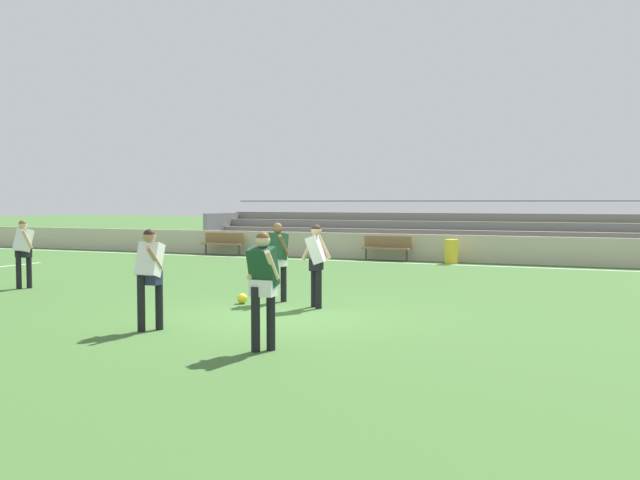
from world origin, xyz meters
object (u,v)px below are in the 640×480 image
Objects in this scene: trash_bin at (451,251)px; soccer_ball at (242,299)px; player_white_wide_left at (23,248)px; bleacher_stand at (517,234)px; bench_near_bin at (387,246)px; player_dark_deep_cover at (263,280)px; player_white_pressing_high at (150,270)px; player_dark_challenging at (278,255)px; player_white_overlapping at (316,258)px; bench_near_wall_gap at (223,241)px.

soccer_ball is (-1.96, -11.26, -0.31)m from trash_bin.
soccer_ball is (6.27, -0.13, -0.91)m from player_white_wide_left.
bleacher_stand reaches higher than trash_bin.
bleacher_stand is at bearing 75.83° from soccer_ball.
player_dark_deep_cover is at bearing -78.75° from bench_near_bin.
player_white_pressing_high is (-2.48, 0.67, -0.02)m from player_dark_deep_cover.
player_dark_challenging is (1.10, -11.10, 0.47)m from bench_near_bin.
player_white_overlapping is 1.00× the size of player_white_pressing_high.
bleacher_stand is at bearing 55.62° from player_white_wide_left.
bleacher_stand is 14.61× the size of bench_near_bin.
trash_bin is 0.50× the size of player_white_overlapping.
soccer_ball is (7.46, -11.57, -0.44)m from bench_near_wall_gap.
player_white_wide_left is (-6.87, -0.34, -0.00)m from player_dark_challenging.
player_white_overlapping is at bearing 102.92° from player_dark_deep_cover.
bench_near_bin is 2.48m from trash_bin.
player_white_pressing_high is (7.57, -14.86, 0.47)m from bench_near_wall_gap.
player_white_wide_left reaches higher than player_white_pressing_high.
bench_near_wall_gap is 18.50m from player_dark_deep_cover.
player_dark_deep_cover is at bearing -87.62° from trash_bin.
bench_near_bin is 11.59m from soccer_ball.
player_white_pressing_high is 7.72× the size of soccer_ball.
bench_near_wall_gap reaches higher than soccer_ball.
bleacher_stand is 18.38m from player_white_pressing_high.
bleacher_stand is 15.22m from soccer_ball.
bleacher_stand is 5.29m from bench_near_bin.
player_white_wide_left is at bearing 178.82° from soccer_ball.
player_white_wide_left is at bearing -84.08° from bench_near_wall_gap.
bench_near_wall_gap is at bearing 95.92° from player_white_wide_left.
trash_bin is 0.49× the size of player_dark_deep_cover.
player_white_overlapping is at bearing -51.51° from bench_near_wall_gap.
player_white_wide_left is (-8.86, 4.08, -0.01)m from player_dark_deep_cover.
bench_near_bin is 1.05× the size of player_dark_deep_cover.
player_dark_deep_cover is (0.63, -15.21, 0.61)m from trash_bin.
player_dark_deep_cover is at bearing -15.03° from player_white_pressing_high.
soccer_ball is at bearing -87.54° from bench_near_bin.
player_white_overlapping is 0.99× the size of player_white_wide_left.
bleacher_stand is 15.41× the size of player_dark_challenging.
player_white_pressing_high is at bearing -88.02° from soccer_ball.
trash_bin is 11.18m from player_white_overlapping.
player_dark_deep_cover reaches higher than trash_bin.
player_dark_challenging is 0.99× the size of player_dark_deep_cover.
bench_near_bin is (-4.22, -3.17, -0.38)m from bleacher_stand.
player_white_overlapping is 7.93m from player_white_wide_left.
trash_bin is at bearing -116.91° from bleacher_stand.
player_white_overlapping is 4.16m from player_dark_deep_cover.
bench_near_wall_gap is 9.42m from trash_bin.
bleacher_stand reaches higher than bench_near_bin.
soccer_ball is at bearing -99.86° from trash_bin.
bench_near_wall_gap is at bearing 122.92° from player_dark_deep_cover.
trash_bin is (-1.77, -3.48, -0.50)m from bleacher_stand.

